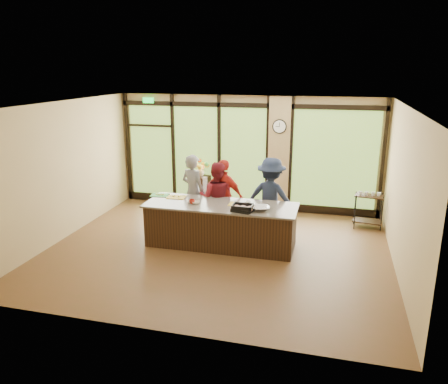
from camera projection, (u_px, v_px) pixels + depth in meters
The scene contains 25 objects.
floor at pixel (217, 250), 9.13m from camera, with size 7.00×7.00×0.00m, color brown.
ceiling at pixel (217, 105), 8.30m from camera, with size 7.00×7.00×0.00m, color white.
back_wall at pixel (247, 153), 11.50m from camera, with size 7.00×7.00×0.00m, color tan.
left_wall at pixel (63, 171), 9.55m from camera, with size 6.00×6.00×0.00m, color tan.
right_wall at pixel (404, 193), 7.87m from camera, with size 6.00×6.00×0.00m, color tan.
window_wall at pixel (253, 158), 11.45m from camera, with size 6.90×0.12×3.00m.
island_base at pixel (221, 226), 9.29m from camera, with size 3.10×1.00×0.88m, color black.
countertop at pixel (221, 205), 9.16m from camera, with size 3.20×1.10×0.04m, color #6D655A.
wall_clock at pixel (279, 126), 10.97m from camera, with size 0.36×0.04×0.36m.
cook_left at pixel (193, 192), 10.17m from camera, with size 0.65×0.43×1.78m, color slate.
cook_midleft at pixel (217, 198), 9.87m from camera, with size 0.81×0.63×1.67m, color maroon.
cook_midright at pixel (224, 197), 9.92m from camera, with size 1.00×0.42×1.71m, color #B4241B.
cook_right at pixel (271, 197), 9.74m from camera, with size 1.15×0.66×1.79m, color #1B233B.
roasting_pan at pixel (243, 210), 8.70m from camera, with size 0.40×0.31×0.07m, color black.
mixing_bowl at pixel (261, 208), 8.75m from camera, with size 0.35×0.35×0.09m, color silver.
cutting_board_left at pixel (160, 195), 9.79m from camera, with size 0.39×0.29×0.01m, color #328B36.
cutting_board_center at pixel (176, 197), 9.64m from camera, with size 0.40×0.30×0.01m, color gold.
cutting_board_right at pixel (238, 204), 9.13m from camera, with size 0.39×0.30×0.01m, color gold.
prep_bowl_near at pixel (196, 203), 9.18m from camera, with size 0.17×0.17×0.05m, color white.
prep_bowl_mid at pixel (191, 202), 9.26m from camera, with size 0.14×0.14×0.04m, color white.
prep_bowl_far at pixel (248, 202), 9.28m from camera, with size 0.12×0.12×0.03m, color white.
red_ramekin at pixel (192, 201), 9.19m from camera, with size 0.12×0.12×0.09m, color #9F190F.
flower_stand at pixel (200, 192), 11.83m from camera, with size 0.44×0.44×0.88m, color black.
flower_vase at pixel (200, 171), 11.67m from camera, with size 0.24×0.24×0.26m, color #988153.
bar_cart at pixel (368, 206), 10.27m from camera, with size 0.70×0.46×0.89m.
Camera 1 is at (2.24, -8.13, 3.70)m, focal length 35.00 mm.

